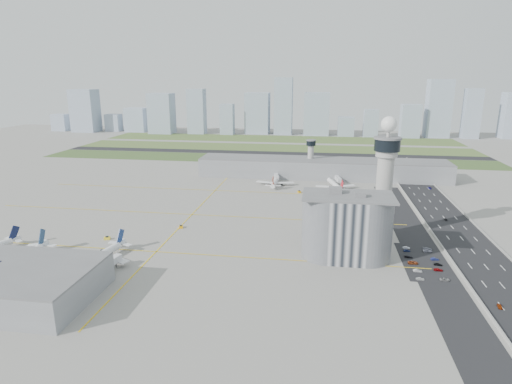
# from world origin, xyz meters

# --- Properties ---
(ground) EXTENTS (1000.00, 1000.00, 0.00)m
(ground) POSITION_xyz_m (0.00, 0.00, 0.00)
(ground) COLOR #9A9890
(grass_strip_0) EXTENTS (480.00, 50.00, 0.08)m
(grass_strip_0) POSITION_xyz_m (-20.00, 225.00, 0.04)
(grass_strip_0) COLOR #3C5629
(grass_strip_0) RESTS_ON ground
(grass_strip_1) EXTENTS (480.00, 60.00, 0.08)m
(grass_strip_1) POSITION_xyz_m (-20.00, 300.00, 0.04)
(grass_strip_1) COLOR #4D622E
(grass_strip_1) RESTS_ON ground
(grass_strip_2) EXTENTS (480.00, 70.00, 0.08)m
(grass_strip_2) POSITION_xyz_m (-20.00, 380.00, 0.04)
(grass_strip_2) COLOR #566D33
(grass_strip_2) RESTS_ON ground
(runway) EXTENTS (480.00, 22.00, 0.10)m
(runway) POSITION_xyz_m (-20.00, 262.00, 0.06)
(runway) COLOR black
(runway) RESTS_ON ground
(highway) EXTENTS (28.00, 500.00, 0.10)m
(highway) POSITION_xyz_m (115.00, 0.00, 0.05)
(highway) COLOR black
(highway) RESTS_ON ground
(barrier_left) EXTENTS (0.60, 500.00, 1.20)m
(barrier_left) POSITION_xyz_m (101.00, 0.00, 0.60)
(barrier_left) COLOR #9E9E99
(barrier_left) RESTS_ON ground
(barrier_right) EXTENTS (0.60, 500.00, 1.20)m
(barrier_right) POSITION_xyz_m (129.00, 0.00, 0.60)
(barrier_right) COLOR #9E9E99
(barrier_right) RESTS_ON ground
(landside_road) EXTENTS (18.00, 260.00, 0.08)m
(landside_road) POSITION_xyz_m (90.00, -10.00, 0.04)
(landside_road) COLOR black
(landside_road) RESTS_ON ground
(parking_lot) EXTENTS (20.00, 44.00, 0.10)m
(parking_lot) POSITION_xyz_m (88.00, -22.00, 0.05)
(parking_lot) COLOR black
(parking_lot) RESTS_ON ground
(taxiway_line_h_0) EXTENTS (260.00, 0.60, 0.01)m
(taxiway_line_h_0) POSITION_xyz_m (-40.00, -30.00, 0.01)
(taxiway_line_h_0) COLOR yellow
(taxiway_line_h_0) RESTS_ON ground
(taxiway_line_h_1) EXTENTS (260.00, 0.60, 0.01)m
(taxiway_line_h_1) POSITION_xyz_m (-40.00, 30.00, 0.01)
(taxiway_line_h_1) COLOR yellow
(taxiway_line_h_1) RESTS_ON ground
(taxiway_line_h_2) EXTENTS (260.00, 0.60, 0.01)m
(taxiway_line_h_2) POSITION_xyz_m (-40.00, 90.00, 0.01)
(taxiway_line_h_2) COLOR yellow
(taxiway_line_h_2) RESTS_ON ground
(taxiway_line_v) EXTENTS (0.60, 260.00, 0.01)m
(taxiway_line_v) POSITION_xyz_m (-40.00, 30.00, 0.01)
(taxiway_line_v) COLOR yellow
(taxiway_line_v) RESTS_ON ground
(control_tower) EXTENTS (14.00, 14.00, 64.50)m
(control_tower) POSITION_xyz_m (72.00, 8.00, 35.04)
(control_tower) COLOR #ADAAA5
(control_tower) RESTS_ON ground
(secondary_tower) EXTENTS (8.60, 8.60, 31.90)m
(secondary_tower) POSITION_xyz_m (30.00, 150.00, 18.80)
(secondary_tower) COLOR #ADAAA5
(secondary_tower) RESTS_ON ground
(admin_building) EXTENTS (42.00, 24.00, 33.50)m
(admin_building) POSITION_xyz_m (51.99, -22.00, 15.30)
(admin_building) COLOR #B2B2B7
(admin_building) RESTS_ON ground
(terminal_pier) EXTENTS (210.00, 32.00, 15.80)m
(terminal_pier) POSITION_xyz_m (40.00, 148.00, 7.90)
(terminal_pier) COLOR gray
(terminal_pier) RESTS_ON ground
(airplane_near_b) EXTENTS (38.76, 44.22, 11.44)m
(airplane_near_b) POSITION_xyz_m (-93.30, -55.83, 5.72)
(airplane_near_b) COLOR white
(airplane_near_b) RESTS_ON ground
(airplane_near_c) EXTENTS (38.59, 43.05, 10.53)m
(airplane_near_c) POSITION_xyz_m (-61.44, -45.89, 5.27)
(airplane_near_c) COLOR white
(airplane_near_c) RESTS_ON ground
(airplane_far_a) EXTENTS (30.75, 36.16, 10.12)m
(airplane_far_a) POSITION_xyz_m (3.36, 114.63, 5.06)
(airplane_far_a) COLOR white
(airplane_far_a) RESTS_ON ground
(airplane_far_b) EXTENTS (40.25, 44.21, 10.44)m
(airplane_far_b) POSITION_xyz_m (50.60, 109.16, 5.22)
(airplane_far_b) COLOR white
(airplane_far_b) RESTS_ON ground
(jet_bridge_near_1) EXTENTS (5.39, 14.31, 5.70)m
(jet_bridge_near_1) POSITION_xyz_m (-83.00, -61.00, 2.85)
(jet_bridge_near_1) COLOR silver
(jet_bridge_near_1) RESTS_ON ground
(jet_bridge_near_2) EXTENTS (5.39, 14.31, 5.70)m
(jet_bridge_near_2) POSITION_xyz_m (-53.00, -61.00, 2.85)
(jet_bridge_near_2) COLOR silver
(jet_bridge_near_2) RESTS_ON ground
(jet_bridge_far_0) EXTENTS (5.39, 14.31, 5.70)m
(jet_bridge_far_0) POSITION_xyz_m (2.00, 132.00, 2.85)
(jet_bridge_far_0) COLOR silver
(jet_bridge_far_0) RESTS_ON ground
(jet_bridge_far_1) EXTENTS (5.39, 14.31, 5.70)m
(jet_bridge_far_1) POSITION_xyz_m (52.00, 132.00, 2.85)
(jet_bridge_far_1) COLOR silver
(jet_bridge_far_1) RESTS_ON ground
(tug_0) EXTENTS (3.19, 4.01, 2.06)m
(tug_0) POSITION_xyz_m (-106.28, -47.43, 1.03)
(tug_0) COLOR #F8AB10
(tug_0) RESTS_ON ground
(tug_1) EXTENTS (3.53, 2.86, 1.79)m
(tug_1) POSITION_xyz_m (-72.05, -17.95, 0.90)
(tug_1) COLOR yellow
(tug_1) RESTS_ON ground
(tug_2) EXTENTS (2.19, 3.00, 1.65)m
(tug_2) POSITION_xyz_m (-65.63, -35.35, 0.83)
(tug_2) COLOR gold
(tug_2) RESTS_ON ground
(tug_3) EXTENTS (2.75, 3.34, 1.68)m
(tug_3) POSITION_xyz_m (-38.87, 5.23, 0.84)
(tug_3) COLOR #FDAA07
(tug_3) RESTS_ON ground
(tug_4) EXTENTS (2.91, 3.39, 1.66)m
(tug_4) POSITION_xyz_m (23.75, 93.50, 0.83)
(tug_4) COLOR orange
(tug_4) RESTS_ON ground
(tug_5) EXTENTS (3.84, 3.73, 1.85)m
(tug_5) POSITION_xyz_m (37.67, 98.19, 0.93)
(tug_5) COLOR #D5B908
(tug_5) RESTS_ON ground
(car_lot_0) EXTENTS (3.56, 1.62, 1.19)m
(car_lot_0) POSITION_xyz_m (82.46, -41.98, 0.59)
(car_lot_0) COLOR silver
(car_lot_0) RESTS_ON ground
(car_lot_1) EXTENTS (3.86, 1.38, 1.27)m
(car_lot_1) POSITION_xyz_m (83.02, -34.09, 0.63)
(car_lot_1) COLOR #A1A2A4
(car_lot_1) RESTS_ON ground
(car_lot_2) EXTENTS (4.90, 2.58, 1.31)m
(car_lot_2) POSITION_xyz_m (82.68, -25.57, 0.66)
(car_lot_2) COLOR #943D19
(car_lot_2) RESTS_ON ground
(car_lot_3) EXTENTS (4.18, 2.22, 1.15)m
(car_lot_3) POSITION_xyz_m (82.03, -18.51, 0.58)
(car_lot_3) COLOR black
(car_lot_3) RESTS_ON ground
(car_lot_4) EXTENTS (3.47, 1.84, 1.13)m
(car_lot_4) POSITION_xyz_m (82.57, -11.02, 0.56)
(car_lot_4) COLOR navy
(car_lot_4) RESTS_ON ground
(car_lot_5) EXTENTS (3.50, 1.22, 1.15)m
(car_lot_5) POSITION_xyz_m (82.96, -7.35, 0.58)
(car_lot_5) COLOR white
(car_lot_5) RESTS_ON ground
(car_lot_6) EXTENTS (4.14, 1.94, 1.15)m
(car_lot_6) POSITION_xyz_m (92.68, -41.06, 0.57)
(car_lot_6) COLOR gray
(car_lot_6) RESTS_ON ground
(car_lot_7) EXTENTS (4.09, 1.77, 1.17)m
(car_lot_7) POSITION_xyz_m (92.37, -31.55, 0.59)
(car_lot_7) COLOR maroon
(car_lot_7) RESTS_ON ground
(car_lot_8) EXTENTS (3.84, 2.06, 1.24)m
(car_lot_8) POSITION_xyz_m (93.67, -25.60, 0.62)
(car_lot_8) COLOR black
(car_lot_8) RESTS_ON ground
(car_lot_9) EXTENTS (3.83, 1.86, 1.21)m
(car_lot_9) POSITION_xyz_m (93.61, -19.72, 0.60)
(car_lot_9) COLOR navy
(car_lot_9) RESTS_ON ground
(car_lot_10) EXTENTS (4.41, 2.25, 1.19)m
(car_lot_10) POSITION_xyz_m (92.55, -9.85, 0.60)
(car_lot_10) COLOR #B2B2C6
(car_lot_10) RESTS_ON ground
(car_lot_11) EXTENTS (4.50, 1.93, 1.29)m
(car_lot_11) POSITION_xyz_m (93.11, -7.48, 0.65)
(car_lot_11) COLOR gray
(car_lot_11) RESTS_ON ground
(car_hw_0) EXTENTS (1.85, 3.70, 1.21)m
(car_hw_0) POSITION_xyz_m (107.03, -61.11, 0.60)
(car_hw_0) COLOR maroon
(car_hw_0) RESTS_ON ground
(car_hw_1) EXTENTS (1.44, 3.56, 1.15)m
(car_hw_1) POSITION_xyz_m (114.64, 42.35, 0.58)
(car_hw_1) COLOR black
(car_hw_1) RESTS_ON ground
(car_hw_2) EXTENTS (2.36, 4.63, 1.25)m
(car_hw_2) POSITION_xyz_m (123.04, 120.30, 0.63)
(car_hw_2) COLOR navy
(car_hw_2) RESTS_ON ground
(car_hw_4) EXTENTS (1.73, 3.93, 1.31)m
(car_hw_4) POSITION_xyz_m (107.75, 179.41, 0.66)
(car_hw_4) COLOR gray
(car_hw_4) RESTS_ON ground
(skyline_bldg_0) EXTENTS (24.05, 19.24, 26.50)m
(skyline_bldg_0) POSITION_xyz_m (-377.77, 421.70, 13.25)
(skyline_bldg_0) COLOR #9EADC1
(skyline_bldg_0) RESTS_ON ground
(skyline_bldg_1) EXTENTS (37.63, 30.10, 65.60)m
(skyline_bldg_1) POSITION_xyz_m (-331.22, 417.61, 32.80)
(skyline_bldg_1) COLOR #9EADC1
(skyline_bldg_1) RESTS_ON ground
(skyline_bldg_2) EXTENTS (22.81, 18.25, 26.79)m
(skyline_bldg_2) POSITION_xyz_m (-291.25, 430.16, 13.39)
(skyline_bldg_2) COLOR #9EADC1
(skyline_bldg_2) RESTS_ON ground
(skyline_bldg_3) EXTENTS (32.30, 25.84, 36.93)m
(skyline_bldg_3) POSITION_xyz_m (-252.58, 431.35, 18.47)
(skyline_bldg_3) COLOR #9EADC1
(skyline_bldg_3) RESTS_ON ground
(skyline_bldg_4) EXTENTS (35.81, 28.65, 60.36)m
(skyline_bldg_4) POSITION_xyz_m (-204.47, 415.19, 30.18)
(skyline_bldg_4) COLOR #9EADC1
(skyline_bldg_4) RESTS_ON ground
(skyline_bldg_5) EXTENTS (25.49, 20.39, 66.89)m
(skyline_bldg_5) POSITION_xyz_m (-150.11, 419.66, 33.44)
(skyline_bldg_5) COLOR #9EADC1
(skyline_bldg_5) RESTS_ON ground
(skyline_bldg_6) EXTENTS (20.04, 16.03, 45.20)m
(skyline_bldg_6) POSITION_xyz_m (-102.68, 417.90, 22.60)
(skyline_bldg_6) COLOR #9EADC1
(skyline_bldg_6) RESTS_ON ground
(skyline_bldg_7) EXTENTS (35.76, 28.61, 61.22)m
(skyline_bldg_7) POSITION_xyz_m (-59.44, 436.89, 30.61)
(skyline_bldg_7) COLOR #9EADC1
(skyline_bldg_7) RESTS_ON ground
(skyline_bldg_8) EXTENTS (26.33, 21.06, 83.39)m
(skyline_bldg_8) POSITION_xyz_m (-19.42, 431.56, 41.69)
(skyline_bldg_8) COLOR #9EADC1
(skyline_bldg_8) RESTS_ON ground
(skyline_bldg_9) EXTENTS (36.96, 29.57, 62.11)m
(skyline_bldg_9) POSITION_xyz_m (30.27, 432.32, 31.06)
(skyline_bldg_9) COLOR #9EADC1
(skyline_bldg_9) RESTS_ON ground
(skyline_bldg_10) EXTENTS (23.01, 18.41, 27.75)m
(skyline_bldg_10) POSITION_xyz_m (73.27, 423.68, 13.87)
(skyline_bldg_10) COLOR #9EADC1
(skyline_bldg_10) RESTS_ON ground
(skyline_bldg_11) EXTENTS (20.22, 16.18, 38.97)m
(skyline_bldg_11) POSITION_xyz_m (108.28, 423.34, 19.48)
(skyline_bldg_11) COLOR #9EADC1
(skyline_bldg_11) RESTS_ON ground
(skyline_bldg_12) EXTENTS (26.14, 20.92, 46.89)m
(skyline_bldg_12) POSITION_xyz_m (162.17, 421.29, 23.44)
(skyline_bldg_12) COLOR #9EADC1
(skyline_bldg_12) RESTS_ON ground
(skyline_bldg_13) EXTENTS (32.26, 25.81, 81.20)m
(skyline_bldg_13) POSITION_xyz_m (201.27, 433.27, 40.60)
(skyline_bldg_13) COLOR #9EADC1
(skyline_bldg_13) RESTS_ON ground
(skyline_bldg_14) EXTENTS (21.59, 17.28, 68.75)m
(skyline_bldg_14) POSITION_xyz_m (244.74, 426.38, 34.37)
(skyline_bldg_14) COLOR #9EADC1
(skyline_bldg_14) RESTS_ON ground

